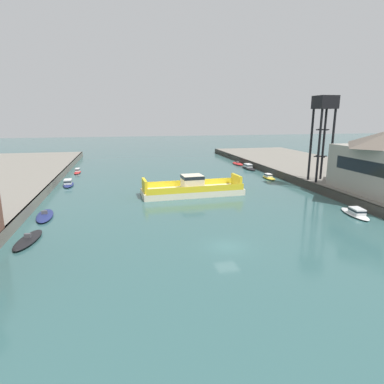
% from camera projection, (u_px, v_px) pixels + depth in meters
% --- Properties ---
extents(ground_plane, '(400.00, 400.00, 0.00)m').
position_uv_depth(ground_plane, '(227.00, 247.00, 36.46)').
color(ground_plane, '#335B5B').
extents(quay_right, '(28.00, 140.00, 1.62)m').
position_uv_depth(quay_right, '(384.00, 187.00, 63.27)').
color(quay_right, gray).
rests_on(quay_right, ground).
extents(chain_ferry, '(18.82, 7.10, 3.69)m').
position_uv_depth(chain_ferry, '(192.00, 189.00, 60.08)').
color(chain_ferry, beige).
rests_on(chain_ferry, ground).
extents(moored_boat_near_left, '(1.69, 5.34, 1.18)m').
position_uv_depth(moored_boat_near_left, '(78.00, 171.00, 82.92)').
color(moored_boat_near_left, red).
rests_on(moored_boat_near_left, ground).
extents(moored_boat_near_right, '(2.19, 7.69, 1.35)m').
position_uv_depth(moored_boat_near_right, '(249.00, 167.00, 89.10)').
color(moored_boat_near_right, black).
rests_on(moored_boat_near_right, ground).
extents(moored_boat_mid_left, '(2.39, 6.37, 1.42)m').
position_uv_depth(moored_boat_mid_left, '(68.00, 183.00, 67.82)').
color(moored_boat_mid_left, navy).
rests_on(moored_boat_mid_left, ground).
extents(moored_boat_mid_right, '(2.95, 6.95, 1.02)m').
position_uv_depth(moored_boat_mid_right, '(28.00, 240.00, 37.76)').
color(moored_boat_mid_right, black).
rests_on(moored_boat_mid_right, ground).
extents(moored_boat_far_left, '(2.29, 6.62, 1.02)m').
position_uv_depth(moored_boat_far_left, '(238.00, 164.00, 97.10)').
color(moored_boat_far_left, red).
rests_on(moored_boat_far_left, ground).
extents(moored_boat_far_right, '(1.87, 5.33, 1.16)m').
position_uv_depth(moored_boat_far_right, '(269.00, 177.00, 75.29)').
color(moored_boat_far_right, yellow).
rests_on(moored_boat_far_right, ground).
extents(moored_boat_upstream_a, '(2.83, 7.02, 1.01)m').
position_uv_depth(moored_boat_upstream_a, '(45.00, 216.00, 46.83)').
color(moored_boat_upstream_a, navy).
rests_on(moored_boat_upstream_a, ground).
extents(moored_boat_upstream_b, '(3.05, 6.86, 1.21)m').
position_uv_depth(moored_boat_upstream_b, '(356.00, 213.00, 47.65)').
color(moored_boat_upstream_b, white).
rests_on(moored_boat_upstream_b, ground).
extents(crane_tower, '(3.64, 3.64, 16.35)m').
position_uv_depth(crane_tower, '(324.00, 114.00, 61.99)').
color(crane_tower, black).
rests_on(crane_tower, quay_right).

